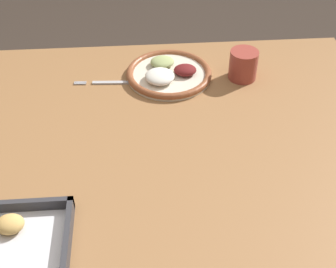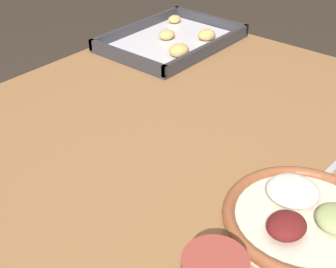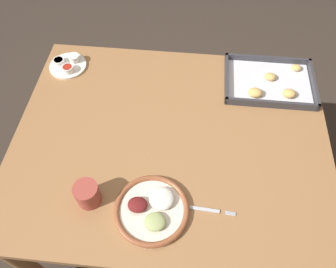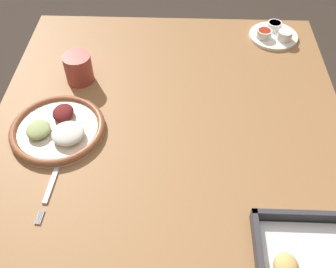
% 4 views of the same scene
% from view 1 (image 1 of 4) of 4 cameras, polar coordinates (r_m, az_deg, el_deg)
% --- Properties ---
extents(dining_table, '(1.20, 0.96, 0.77)m').
position_cam_1_polar(dining_table, '(1.22, -0.50, -4.84)').
color(dining_table, olive).
rests_on(dining_table, ground_plane).
extents(dinner_plate, '(0.25, 0.25, 0.04)m').
position_cam_1_polar(dinner_plate, '(1.37, 0.07, 7.40)').
color(dinner_plate, beige).
rests_on(dinner_plate, dining_table).
extents(fork, '(0.20, 0.02, 0.00)m').
position_cam_1_polar(fork, '(1.36, -6.66, 6.25)').
color(fork, '#B2B2B7').
rests_on(fork, dining_table).
extents(drinking_cup, '(0.08, 0.08, 0.09)m').
position_cam_1_polar(drinking_cup, '(1.37, 9.16, 8.33)').
color(drinking_cup, '#993D33').
rests_on(drinking_cup, dining_table).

